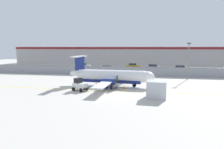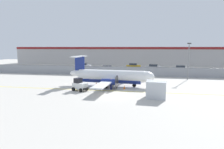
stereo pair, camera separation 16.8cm
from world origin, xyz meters
The scene contains 16 objects.
ground_plane centered at (0.00, 2.00, 0.00)m, with size 140.00×140.00×0.01m.
perimeter_fence centered at (0.00, 18.00, 1.12)m, with size 98.00×0.10×2.10m.
parking_lot_strip centered at (0.00, 29.50, 0.06)m, with size 98.00×17.00×0.12m.
background_building centered at (0.00, 47.99, 3.26)m, with size 91.00×8.10×6.50m.
commuter_airplane centered at (-0.96, 5.69, 1.60)m, with size 14.53×16.07×4.92m.
baggage_tug centered at (-5.13, 1.28, 0.86)m, with size 2.58×2.11×1.88m.
ground_crew_worker centered at (-0.71, 2.96, 0.95)m, with size 0.52×0.46×1.70m.
cargo_container centered at (5.83, -1.15, 1.10)m, with size 2.52×2.14×2.20m.
traffic_cone_near_left centered at (-3.70, 5.66, 0.31)m, with size 0.36×0.36×0.64m.
traffic_cone_near_right centered at (1.25, 3.74, 0.31)m, with size 0.36×0.36×0.64m.
parked_car_0 centered at (-14.19, 30.93, 0.89)m, with size 4.31×2.24×1.58m.
parked_car_1 centered at (-5.68, 24.08, 0.89)m, with size 4.38×2.41×1.58m.
parked_car_2 centered at (0.61, 32.62, 0.89)m, with size 4.31×2.24×1.58m.
parked_car_3 centered at (6.45, 30.04, 0.89)m, with size 4.35×2.32×1.58m.
parked_car_4 centered at (13.34, 27.93, 0.89)m, with size 4.34×2.31×1.58m.
apron_light_pole centered at (12.61, 14.70, 4.30)m, with size 0.70×0.30×7.27m.
Camera 2 is at (4.68, -26.46, 6.43)m, focal length 32.00 mm.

